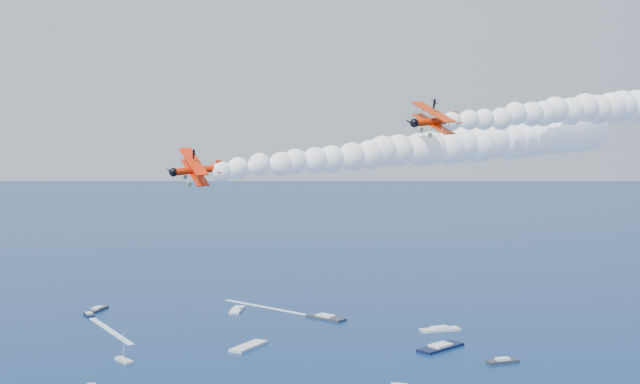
{
  "coord_description": "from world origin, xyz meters",
  "views": [
    {
      "loc": [
        11.56,
        -77.99,
        57.63
      ],
      "look_at": [
        4.54,
        23.02,
        50.38
      ],
      "focal_mm": 44.78,
      "sensor_mm": 36.0,
      "label": 1
    }
  ],
  "objects": [
    {
      "name": "smoke_trail_lead",
      "position": [
        47.6,
        44.73,
        61.94
      ],
      "size": [
        68.99,
        61.74,
        11.76
      ],
      "primitive_type": null,
      "rotation": [
        0.0,
        0.0,
        3.68
      ],
      "color": "white"
    },
    {
      "name": "smoke_trail_trail",
      "position": [
        18.43,
        34.27,
        55.88
      ],
      "size": [
        68.93,
        60.23,
        11.76
      ],
      "primitive_type": null,
      "rotation": [
        0.0,
        0.0,
        3.65
      ],
      "color": "white"
    },
    {
      "name": "boat_wakes",
      "position": [
        -45.47,
        166.1,
        0.03
      ],
      "size": [
        69.59,
        62.52,
        0.04
      ],
      "color": "white",
      "rests_on": "ground"
    },
    {
      "name": "biplane_trail",
      "position": [
        -10.25,
        18.14,
        53.35
      ],
      "size": [
        9.94,
        10.8,
        7.62
      ],
      "primitive_type": null,
      "rotation": [
        -0.43,
        0.07,
        3.65
      ],
      "color": "red"
    },
    {
      "name": "spectator_boats",
      "position": [
        1.35,
        109.2,
        0.35
      ],
      "size": [
        218.91,
        162.02,
        0.7
      ],
      "color": "black",
      "rests_on": "ground"
    },
    {
      "name": "biplane_lead",
      "position": [
        19.33,
        27.91,
        59.41
      ],
      "size": [
        10.94,
        11.84,
        7.95
      ],
      "primitive_type": null,
      "rotation": [
        -0.36,
        0.07,
        3.68
      ],
      "color": "red"
    }
  ]
}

